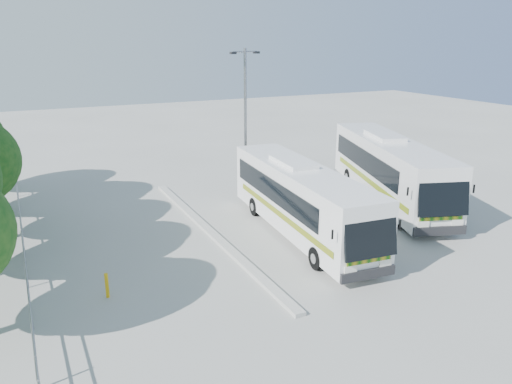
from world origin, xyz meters
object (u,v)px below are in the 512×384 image
coach_main (301,199)px  bollard (107,285)px  coach_adjacent (389,168)px  lamppost (245,115)px

coach_main → bollard: (-8.94, -2.10, -1.24)m
coach_adjacent → bollard: coach_adjacent is taller
coach_main → bollard: size_ratio=12.54×
lamppost → coach_main: bearing=-108.3°
coach_main → coach_adjacent: bearing=22.0°
bollard → coach_main: bearing=13.3°
coach_main → coach_adjacent: 7.08m
coach_main → lamppost: 7.77m
coach_main → coach_adjacent: coach_adjacent is taller
bollard → lamppost: bearing=44.3°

